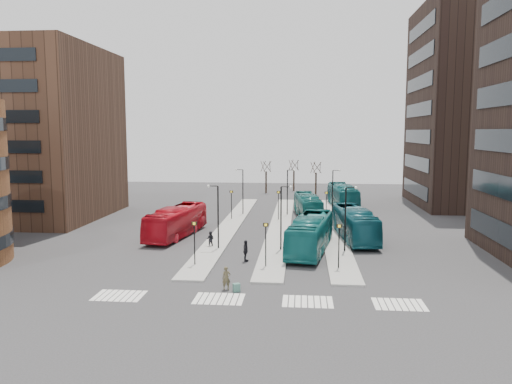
# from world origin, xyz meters

# --- Properties ---
(ground) EXTENTS (160.00, 160.00, 0.00)m
(ground) POSITION_xyz_m (0.00, 0.00, 0.00)
(ground) COLOR #2A2A2C
(ground) RESTS_ON ground
(island_left) EXTENTS (2.50, 45.00, 0.15)m
(island_left) POSITION_xyz_m (-4.00, 30.00, 0.07)
(island_left) COLOR gray
(island_left) RESTS_ON ground
(island_mid) EXTENTS (2.50, 45.00, 0.15)m
(island_mid) POSITION_xyz_m (2.00, 30.00, 0.07)
(island_mid) COLOR gray
(island_mid) RESTS_ON ground
(island_right) EXTENTS (2.50, 45.00, 0.15)m
(island_right) POSITION_xyz_m (8.00, 30.00, 0.07)
(island_right) COLOR gray
(island_right) RESTS_ON ground
(suitcase) EXTENTS (0.58, 0.54, 0.59)m
(suitcase) POSITION_xyz_m (-0.02, 5.64, 0.29)
(suitcase) COLOR navy
(suitcase) RESTS_ON ground
(red_bus) EXTENTS (4.49, 11.94, 3.25)m
(red_bus) POSITION_xyz_m (-8.89, 23.52, 1.62)
(red_bus) COLOR #B40D1A
(red_bus) RESTS_ON ground
(teal_bus_a) EXTENTS (4.81, 12.45, 3.38)m
(teal_bus_a) POSITION_xyz_m (5.40, 18.13, 1.69)
(teal_bus_a) COLOR #146464
(teal_bus_a) RESTS_ON ground
(teal_bus_b) EXTENTS (3.87, 11.15, 3.04)m
(teal_bus_b) POSITION_xyz_m (5.33, 36.95, 1.52)
(teal_bus_b) COLOR #125B59
(teal_bus_b) RESTS_ON ground
(teal_bus_c) EXTENTS (4.03, 12.15, 3.32)m
(teal_bus_c) POSITION_xyz_m (10.10, 23.80, 1.66)
(teal_bus_c) COLOR #114D59
(teal_bus_c) RESTS_ON ground
(teal_bus_d) EXTENTS (4.01, 12.49, 3.42)m
(teal_bus_d) POSITION_xyz_m (10.60, 45.95, 1.71)
(teal_bus_d) COLOR #12565A
(teal_bus_d) RESTS_ON ground
(traveller) EXTENTS (0.71, 0.57, 1.69)m
(traveller) POSITION_xyz_m (-0.79, 6.00, 0.85)
(traveller) COLOR #4D452E
(traveller) RESTS_ON ground
(commuter_a) EXTENTS (0.82, 0.66, 1.58)m
(commuter_a) POSITION_xyz_m (-4.35, 18.94, 0.79)
(commuter_a) COLOR black
(commuter_a) RESTS_ON ground
(commuter_b) EXTENTS (0.54, 1.14, 1.89)m
(commuter_b) POSITION_xyz_m (-0.29, 13.85, 0.95)
(commuter_b) COLOR black
(commuter_b) RESTS_ON ground
(commuter_c) EXTENTS (0.90, 1.19, 1.64)m
(commuter_c) POSITION_xyz_m (4.55, 15.88, 0.82)
(commuter_c) COLOR black
(commuter_c) RESTS_ON ground
(crosswalk_stripes) EXTENTS (22.35, 2.40, 0.01)m
(crosswalk_stripes) POSITION_xyz_m (1.75, 4.00, 0.01)
(crosswalk_stripes) COLOR silver
(crosswalk_stripes) RESTS_ON ground
(office_block) EXTENTS (25.00, 20.12, 22.00)m
(office_block) POSITION_xyz_m (-34.00, 33.98, 11.00)
(office_block) COLOR #4C3223
(office_block) RESTS_ON ground
(tower_far) EXTENTS (20.12, 20.00, 30.00)m
(tower_far) POSITION_xyz_m (31.98, 50.00, 15.00)
(tower_far) COLOR black
(tower_far) RESTS_ON ground
(sign_poles) EXTENTS (12.45, 22.12, 3.65)m
(sign_poles) POSITION_xyz_m (1.60, 23.00, 2.41)
(sign_poles) COLOR black
(sign_poles) RESTS_ON ground
(lamp_posts) EXTENTS (14.04, 20.24, 6.12)m
(lamp_posts) POSITION_xyz_m (2.64, 28.00, 3.58)
(lamp_posts) COLOR black
(lamp_posts) RESTS_ON ground
(bare_trees) EXTENTS (10.97, 8.14, 5.90)m
(bare_trees) POSITION_xyz_m (2.67, 62.67, 2.72)
(bare_trees) COLOR black
(bare_trees) RESTS_ON ground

